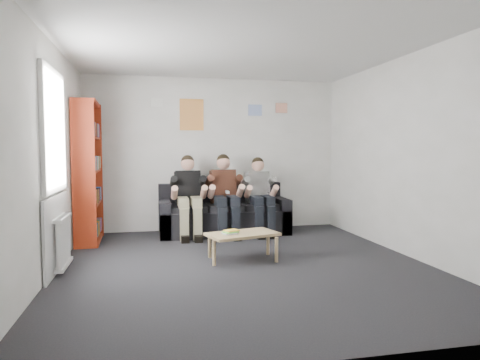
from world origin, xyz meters
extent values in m
plane|color=black|center=(0.00, 0.00, 0.00)|extent=(5.00, 5.00, 0.00)
plane|color=silver|center=(0.00, 0.00, 2.70)|extent=(5.00, 5.00, 0.00)
plane|color=silver|center=(0.00, 2.50, 1.35)|extent=(4.50, 0.00, 4.50)
plane|color=silver|center=(0.00, -2.50, 1.35)|extent=(4.50, 0.00, 4.50)
plane|color=silver|center=(-2.25, 0.00, 1.35)|extent=(0.00, 5.00, 5.00)
plane|color=silver|center=(2.25, 0.00, 1.35)|extent=(0.00, 5.00, 5.00)
cube|color=black|center=(0.09, 2.05, 0.21)|extent=(2.17, 0.89, 0.42)
cube|color=black|center=(0.09, 2.39, 0.63)|extent=(2.17, 0.20, 0.42)
cube|color=black|center=(-0.91, 2.05, 0.30)|extent=(0.18, 0.89, 0.59)
cube|color=black|center=(1.09, 2.05, 0.30)|extent=(0.18, 0.89, 0.59)
cube|color=black|center=(0.09, 1.97, 0.46)|extent=(1.82, 0.61, 0.10)
cube|color=maroon|center=(-2.07, 1.80, 1.08)|extent=(0.33, 0.98, 2.17)
cube|color=tan|center=(0.03, 0.24, 0.34)|extent=(0.89, 0.49, 0.04)
cylinder|color=tan|center=(-0.37, 0.04, 0.16)|extent=(0.04, 0.04, 0.32)
cylinder|color=tan|center=(0.43, 0.04, 0.16)|extent=(0.04, 0.04, 0.32)
cylinder|color=tan|center=(-0.37, 0.44, 0.16)|extent=(0.04, 0.04, 0.32)
cylinder|color=tan|center=(0.43, 0.44, 0.16)|extent=(0.04, 0.04, 0.32)
cube|color=silver|center=(-0.15, 0.19, 0.36)|extent=(0.18, 0.13, 0.01)
cube|color=#66C546|center=(-0.13, 0.22, 0.38)|extent=(0.18, 0.13, 0.01)
cube|color=yellow|center=(-0.11, 0.25, 0.39)|extent=(0.18, 0.13, 0.01)
cube|color=black|center=(-0.52, 2.10, 0.79)|extent=(0.41, 0.30, 0.59)
sphere|color=#DEA087|center=(-0.52, 2.06, 1.20)|extent=(0.23, 0.23, 0.23)
sphere|color=black|center=(-0.52, 2.07, 1.23)|extent=(0.22, 0.22, 0.22)
cube|color=gray|center=(-0.52, 1.79, 0.59)|extent=(0.37, 0.48, 0.16)
cube|color=gray|center=(-0.52, 1.56, 0.26)|extent=(0.35, 0.15, 0.51)
cube|color=black|center=(-0.52, 1.50, 0.05)|extent=(0.35, 0.27, 0.10)
cube|color=#4A2418|center=(0.09, 2.10, 0.80)|extent=(0.42, 0.31, 0.60)
sphere|color=#DEA087|center=(0.09, 2.06, 1.21)|extent=(0.23, 0.23, 0.23)
sphere|color=black|center=(0.09, 2.07, 1.25)|extent=(0.22, 0.22, 0.22)
cube|color=black|center=(0.09, 1.78, 0.59)|extent=(0.38, 0.49, 0.16)
cube|color=black|center=(0.09, 1.55, 0.26)|extent=(0.36, 0.15, 0.51)
cube|color=black|center=(0.09, 1.49, 0.05)|extent=(0.36, 0.27, 0.11)
cube|color=silver|center=(0.09, 1.68, 0.75)|extent=(0.04, 0.15, 0.04)
cube|color=silver|center=(0.70, 2.09, 0.78)|extent=(0.40, 0.29, 0.56)
sphere|color=#DEA087|center=(0.70, 2.05, 1.17)|extent=(0.22, 0.22, 0.22)
sphere|color=black|center=(0.70, 2.07, 1.20)|extent=(0.21, 0.21, 0.21)
cube|color=black|center=(0.70, 1.80, 0.58)|extent=(0.36, 0.45, 0.15)
cube|color=black|center=(0.70, 1.58, 0.26)|extent=(0.34, 0.14, 0.51)
cube|color=black|center=(0.70, 1.52, 0.05)|extent=(0.34, 0.26, 0.10)
cylinder|color=white|center=(-2.15, -0.08, 0.35)|extent=(0.06, 0.06, 0.60)
cylinder|color=white|center=(-2.15, 0.00, 0.35)|extent=(0.06, 0.06, 0.60)
cylinder|color=white|center=(-2.15, 0.08, 0.35)|extent=(0.06, 0.06, 0.60)
cylinder|color=white|center=(-2.15, 0.16, 0.35)|extent=(0.06, 0.06, 0.60)
cylinder|color=white|center=(-2.15, 0.24, 0.35)|extent=(0.06, 0.06, 0.60)
cylinder|color=white|center=(-2.15, 0.32, 0.35)|extent=(0.06, 0.06, 0.60)
cylinder|color=white|center=(-2.15, 0.40, 0.35)|extent=(0.06, 0.06, 0.60)
cylinder|color=white|center=(-2.15, 0.48, 0.35)|extent=(0.06, 0.06, 0.60)
cube|color=white|center=(-2.15, 0.20, 0.07)|extent=(0.10, 0.64, 0.04)
cube|color=white|center=(-2.15, 0.20, 0.63)|extent=(0.10, 0.64, 0.04)
cube|color=white|center=(-2.23, 0.20, 1.65)|extent=(0.02, 1.00, 1.30)
cube|color=white|center=(-2.22, 0.20, 2.33)|extent=(0.05, 1.12, 0.06)
cube|color=white|center=(-2.22, 0.20, 0.97)|extent=(0.05, 1.12, 0.06)
cube|color=white|center=(-2.22, 0.20, 0.45)|extent=(0.03, 1.30, 0.90)
cube|color=gold|center=(-0.40, 2.49, 2.05)|extent=(0.42, 0.01, 0.55)
cube|color=#427AE3|center=(0.75, 2.49, 2.15)|extent=(0.25, 0.01, 0.20)
cube|color=#E046AD|center=(1.25, 2.49, 2.20)|extent=(0.22, 0.01, 0.18)
cube|color=white|center=(-1.00, 2.49, 2.25)|extent=(0.20, 0.01, 0.14)
camera|label=1|loc=(-1.14, -5.11, 1.43)|focal=32.00mm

